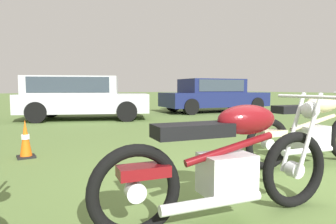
# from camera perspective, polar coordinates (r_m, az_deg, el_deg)

# --- Properties ---
(ground_plane) EXTENTS (120.00, 120.00, 0.00)m
(ground_plane) POSITION_cam_1_polar(r_m,az_deg,el_deg) (3.44, 20.52, -13.37)
(ground_plane) COLOR #567038
(motorcycle_maroon) EXTENTS (2.10, 0.71, 1.02)m
(motorcycle_maroon) POSITION_cam_1_polar(r_m,az_deg,el_deg) (2.34, 11.72, -9.66)
(motorcycle_maroon) COLOR black
(motorcycle_maroon) RESTS_ON ground
(motorcycle_cream) EXTENTS (2.06, 0.74, 1.02)m
(motorcycle_cream) POSITION_cam_1_polar(r_m,az_deg,el_deg) (4.41, 26.66, -3.15)
(motorcycle_cream) COLOR black
(motorcycle_cream) RESTS_ON ground
(car_silver) EXTENTS (4.48, 3.35, 1.43)m
(car_silver) POSITION_cam_1_polar(r_m,az_deg,el_deg) (10.00, -17.10, 3.35)
(car_silver) COLOR #B2B5BA
(car_silver) RESTS_ON ground
(car_navy) EXTENTS (4.82, 2.60, 1.43)m
(car_navy) POSITION_cam_1_polar(r_m,az_deg,el_deg) (12.68, 8.94, 3.62)
(car_navy) COLOR #161E4C
(car_navy) RESTS_ON ground
(traffic_cone) EXTENTS (0.25, 0.25, 0.58)m
(traffic_cone) POSITION_cam_1_polar(r_m,az_deg,el_deg) (4.85, -26.45, -5.04)
(traffic_cone) COLOR #EA590F
(traffic_cone) RESTS_ON ground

